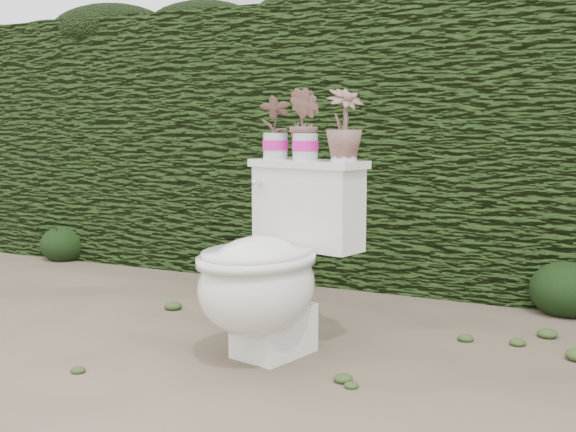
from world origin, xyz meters
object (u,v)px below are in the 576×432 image
at_px(toilet, 271,269).
at_px(potted_plant_left, 275,129).
at_px(potted_plant_center, 305,126).
at_px(potted_plant_right, 344,127).

relative_size(toilet, potted_plant_left, 3.07).
xyz_separation_m(potted_plant_center, potted_plant_right, (0.19, -0.04, -0.00)).
bearing_deg(potted_plant_right, toilet, 170.24).
bearing_deg(potted_plant_right, potted_plant_left, 117.28).
bearing_deg(toilet, potted_plant_left, 126.18).
xyz_separation_m(potted_plant_left, potted_plant_right, (0.35, -0.08, 0.01)).
height_order(potted_plant_left, potted_plant_center, potted_plant_center).
relative_size(potted_plant_left, potted_plant_center, 0.91).
height_order(toilet, potted_plant_center, potted_plant_center).
xyz_separation_m(toilet, potted_plant_center, (0.04, 0.24, 0.56)).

